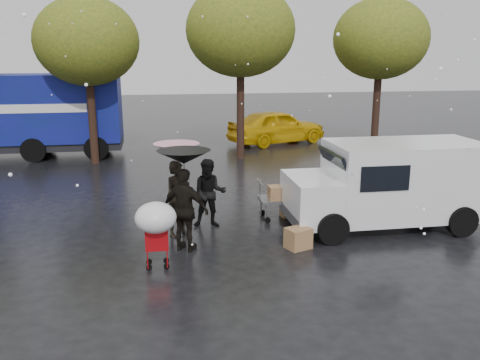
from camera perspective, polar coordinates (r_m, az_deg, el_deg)
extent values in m
plane|color=black|center=(11.81, -3.93, -7.67)|extent=(90.00, 90.00, 0.00)
imported|color=black|center=(12.40, -6.96, -2.10)|extent=(0.82, 0.74, 1.87)
imported|color=black|center=(12.98, -3.43, -1.50)|extent=(0.93, 0.76, 1.77)
imported|color=black|center=(11.45, -6.17, -3.39)|extent=(1.20, 0.95, 1.90)
cylinder|color=#4C4C4C|center=(12.36, -6.98, -1.49)|extent=(0.02, 0.02, 2.15)
cone|color=#CE5578|center=(12.12, -7.13, 3.41)|extent=(1.10, 1.10, 0.30)
sphere|color=#4C4C4C|center=(12.12, -7.14, 3.55)|extent=(0.06, 0.06, 0.06)
cylinder|color=#4C4C4C|center=(11.41, -6.18, -2.75)|extent=(0.02, 0.02, 2.16)
cone|color=black|center=(11.15, -6.33, 2.58)|extent=(1.18, 1.18, 0.30)
sphere|color=#4C4C4C|center=(11.14, -6.33, 2.73)|extent=(0.06, 0.06, 0.06)
cube|color=slate|center=(13.74, 5.30, -2.11)|extent=(1.50, 0.80, 0.08)
cylinder|color=slate|center=(13.51, 2.24, -1.25)|extent=(0.04, 0.04, 0.60)
cube|color=olive|center=(13.86, 6.61, -0.97)|extent=(0.55, 0.45, 0.40)
cube|color=olive|center=(13.52, 4.19, -1.41)|extent=(0.45, 0.40, 0.35)
cube|color=olive|center=(13.53, 6.74, 0.14)|extent=(0.40, 0.35, 0.28)
cube|color=tan|center=(13.73, 5.51, -1.70)|extent=(0.90, 0.55, 0.12)
cylinder|color=black|center=(13.45, 3.11, -4.53)|extent=(0.16, 0.05, 0.16)
cylinder|color=black|center=(14.04, 2.55, -3.71)|extent=(0.16, 0.05, 0.16)
cylinder|color=black|center=(13.75, 8.02, -4.23)|extent=(0.16, 0.05, 0.16)
cylinder|color=black|center=(14.33, 7.26, -3.44)|extent=(0.16, 0.05, 0.16)
cube|color=#B10A0F|center=(10.72, -9.35, -6.41)|extent=(0.47, 0.41, 0.45)
cylinder|color=#B10A0F|center=(10.42, -9.42, -4.87)|extent=(0.42, 0.02, 0.02)
cylinder|color=#4C4C4C|center=(10.44, -9.40, -5.23)|extent=(0.02, 0.02, 0.60)
ellipsoid|color=white|center=(10.38, -9.45, -4.19)|extent=(0.84, 0.84, 0.63)
cylinder|color=black|center=(10.80, -10.18, -9.68)|extent=(0.12, 0.04, 0.12)
cylinder|color=black|center=(11.09, -10.17, -9.01)|extent=(0.12, 0.04, 0.12)
cylinder|color=black|center=(10.80, -8.25, -9.60)|extent=(0.12, 0.04, 0.12)
cylinder|color=black|center=(11.09, -8.29, -8.94)|extent=(0.12, 0.04, 0.12)
cube|color=white|center=(13.57, 17.93, 0.10)|extent=(3.80, 2.00, 1.90)
cube|color=white|center=(12.77, 8.16, -2.06)|extent=(1.20, 1.95, 1.10)
cube|color=black|center=(12.74, 10.66, 1.74)|extent=(0.37, 1.70, 0.67)
cube|color=slate|center=(12.73, 5.73, -3.91)|extent=(0.12, 1.90, 0.25)
cylinder|color=black|center=(12.12, 10.34, -5.38)|extent=(0.76, 0.28, 0.76)
cylinder|color=black|center=(13.83, 7.71, -2.81)|extent=(0.76, 0.28, 0.76)
cylinder|color=black|center=(13.56, 23.62, -4.24)|extent=(0.76, 0.28, 0.76)
cylinder|color=black|center=(15.11, 19.77, -2.07)|extent=(0.76, 0.28, 0.76)
cube|color=navy|center=(23.26, -20.74, 7.60)|extent=(6.00, 2.50, 2.80)
cube|color=black|center=(23.67, -22.79, 3.71)|extent=(8.00, 2.30, 0.35)
cube|color=white|center=(22.02, -21.38, 7.48)|extent=(3.50, 0.03, 0.35)
cylinder|color=black|center=(22.04, -15.83, 3.45)|extent=(1.00, 0.30, 1.00)
cylinder|color=black|center=(24.30, -15.27, 4.44)|extent=(1.00, 0.30, 1.00)
cube|color=olive|center=(11.79, 6.56, -6.50)|extent=(0.66, 0.60, 0.48)
cube|color=olive|center=(14.02, 5.42, -3.48)|extent=(0.45, 0.39, 0.31)
imported|color=#E3AF0B|center=(25.18, 4.16, 6.01)|extent=(5.32, 3.62, 1.68)
cylinder|color=black|center=(21.17, -16.33, 7.76)|extent=(0.32, 0.32, 4.48)
ellipsoid|color=#3A5418|center=(21.07, -16.82, 14.69)|extent=(4.00, 4.00, 3.40)
cylinder|color=black|center=(21.30, 0.05, 8.93)|extent=(0.32, 0.32, 4.90)
ellipsoid|color=#3A5418|center=(21.23, 0.06, 16.47)|extent=(4.40, 4.40, 3.74)
cylinder|color=black|center=(23.07, 15.08, 8.50)|extent=(0.32, 0.32, 4.62)
ellipsoid|color=#3A5418|center=(22.99, 15.52, 15.05)|extent=(4.00, 4.00, 3.40)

